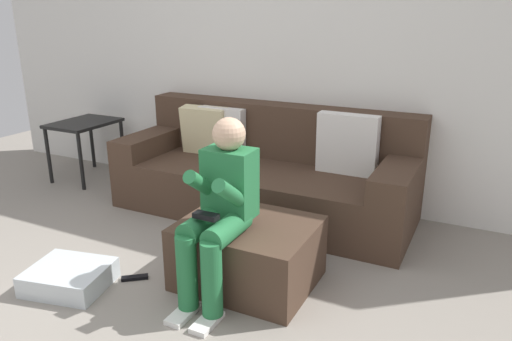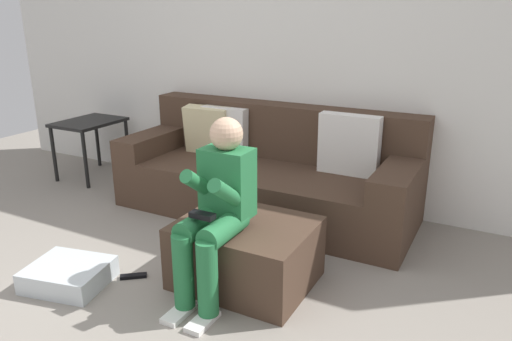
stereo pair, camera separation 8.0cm
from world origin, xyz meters
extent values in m
plane|color=gray|center=(0.00, 0.00, 0.00)|extent=(8.12, 8.12, 0.00)
cube|color=silver|center=(0.00, 2.38, 1.22)|extent=(6.25, 0.10, 2.44)
cube|color=#473326|center=(0.16, 1.87, 0.20)|extent=(2.43, 0.91, 0.40)
cube|color=#473326|center=(0.16, 2.21, 0.63)|extent=(2.43, 0.24, 0.46)
cube|color=#473326|center=(-0.93, 1.87, 0.49)|extent=(0.26, 0.91, 0.18)
cube|color=#473326|center=(1.25, 1.87, 0.49)|extent=(0.26, 0.91, 0.18)
cube|color=beige|center=(-0.47, 2.02, 0.61)|extent=(0.43, 0.21, 0.43)
cube|color=white|center=(-0.31, 2.03, 0.61)|extent=(0.42, 0.11, 0.42)
cube|color=white|center=(0.81, 2.03, 0.64)|extent=(0.47, 0.12, 0.47)
cube|color=#473326|center=(0.56, 0.86, 0.20)|extent=(0.80, 0.64, 0.40)
cube|color=#26723F|center=(0.48, 0.78, 0.67)|extent=(0.29, 0.19, 0.41)
sphere|color=#D8AD8C|center=(0.48, 0.78, 0.96)|extent=(0.19, 0.19, 0.19)
cylinder|color=#26723F|center=(0.40, 0.60, 0.46)|extent=(0.14, 0.35, 0.14)
cylinder|color=#26723F|center=(0.40, 0.43, 0.25)|extent=(0.12, 0.12, 0.43)
cube|color=white|center=(0.40, 0.37, 0.01)|extent=(0.10, 0.22, 0.03)
cylinder|color=#26723F|center=(0.38, 0.66, 0.67)|extent=(0.08, 0.32, 0.26)
cylinder|color=#26723F|center=(0.56, 0.60, 0.46)|extent=(0.14, 0.35, 0.14)
cylinder|color=#26723F|center=(0.56, 0.43, 0.25)|extent=(0.12, 0.12, 0.43)
cube|color=white|center=(0.56, 0.37, 0.01)|extent=(0.10, 0.22, 0.03)
cylinder|color=#26723F|center=(0.58, 0.64, 0.65)|extent=(0.08, 0.37, 0.29)
cube|color=black|center=(0.48, 0.51, 0.56)|extent=(0.14, 0.06, 0.03)
cube|color=silver|center=(-0.39, 0.32, 0.07)|extent=(0.54, 0.48, 0.13)
cube|color=black|center=(-1.80, 1.91, 0.56)|extent=(0.48, 0.63, 0.03)
cylinder|color=black|center=(-2.01, 1.62, 0.27)|extent=(0.04, 0.04, 0.55)
cylinder|color=black|center=(-1.59, 1.62, 0.27)|extent=(0.04, 0.04, 0.55)
cylinder|color=black|center=(-2.01, 2.20, 0.27)|extent=(0.04, 0.04, 0.55)
cylinder|color=black|center=(-1.59, 2.20, 0.27)|extent=(0.04, 0.04, 0.55)
cube|color=black|center=(-0.09, 0.56, 0.01)|extent=(0.16, 0.14, 0.02)
camera|label=1|loc=(1.79, -1.51, 1.61)|focal=34.00mm
camera|label=2|loc=(1.86, -1.47, 1.61)|focal=34.00mm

